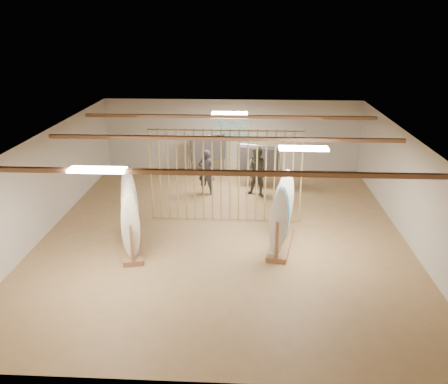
# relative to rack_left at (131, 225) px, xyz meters

# --- Properties ---
(floor) EXTENTS (12.00, 12.00, 0.00)m
(floor) POSITION_rel_rack_left_xyz_m (2.39, 1.09, -0.63)
(floor) COLOR #A37C4E
(floor) RESTS_ON ground
(ceiling) EXTENTS (12.00, 12.00, 0.00)m
(ceiling) POSITION_rel_rack_left_xyz_m (2.39, 1.09, 2.17)
(ceiling) COLOR gray
(ceiling) RESTS_ON ground
(wall_back) EXTENTS (12.00, 0.00, 12.00)m
(wall_back) POSITION_rel_rack_left_xyz_m (2.39, 7.09, 0.77)
(wall_back) COLOR beige
(wall_back) RESTS_ON ground
(wall_front) EXTENTS (12.00, 0.00, 12.00)m
(wall_front) POSITION_rel_rack_left_xyz_m (2.39, -4.91, 0.77)
(wall_front) COLOR beige
(wall_front) RESTS_ON ground
(wall_left) EXTENTS (0.00, 12.00, 12.00)m
(wall_left) POSITION_rel_rack_left_xyz_m (-2.61, 1.09, 0.77)
(wall_left) COLOR beige
(wall_left) RESTS_ON ground
(wall_right) EXTENTS (0.00, 12.00, 12.00)m
(wall_right) POSITION_rel_rack_left_xyz_m (7.39, 1.09, 0.77)
(wall_right) COLOR beige
(wall_right) RESTS_ON ground
(ceiling_slats) EXTENTS (9.50, 6.12, 0.10)m
(ceiling_slats) POSITION_rel_rack_left_xyz_m (2.39, 1.09, 2.09)
(ceiling_slats) COLOR #976644
(ceiling_slats) RESTS_ON ground
(light_panels) EXTENTS (1.20, 0.35, 0.06)m
(light_panels) POSITION_rel_rack_left_xyz_m (2.39, 1.09, 2.11)
(light_panels) COLOR white
(light_panels) RESTS_ON ground
(bamboo_partition) EXTENTS (4.45, 0.05, 2.78)m
(bamboo_partition) POSITION_rel_rack_left_xyz_m (2.39, 1.89, 0.77)
(bamboo_partition) COLOR tan
(bamboo_partition) RESTS_ON ground
(poster) EXTENTS (1.40, 0.03, 0.90)m
(poster) POSITION_rel_rack_left_xyz_m (2.39, 7.07, 0.97)
(poster) COLOR teal
(poster) RESTS_ON ground
(rack_left) EXTENTS (1.06, 2.32, 1.83)m
(rack_left) POSITION_rel_rack_left_xyz_m (0.00, 0.00, 0.00)
(rack_left) COLOR #976644
(rack_left) RESTS_ON floor
(rack_right) EXTENTS (0.84, 2.01, 1.85)m
(rack_right) POSITION_rel_rack_left_xyz_m (3.95, 0.22, 0.00)
(rack_right) COLOR #976644
(rack_right) RESTS_ON floor
(clothing_rack_a) EXTENTS (1.40, 0.78, 1.56)m
(clothing_rack_a) POSITION_rel_rack_left_xyz_m (1.46, 6.49, 0.39)
(clothing_rack_a) COLOR silver
(clothing_rack_a) RESTS_ON floor
(clothing_rack_b) EXTENTS (1.45, 0.74, 1.60)m
(clothing_rack_b) POSITION_rel_rack_left_xyz_m (3.43, 4.93, 0.42)
(clothing_rack_b) COLOR silver
(clothing_rack_b) RESTS_ON floor
(shopper_a) EXTENTS (0.72, 0.55, 1.78)m
(shopper_a) POSITION_rel_rack_left_xyz_m (1.62, 4.20, 0.27)
(shopper_a) COLOR #2A2931
(shopper_a) RESTS_ON floor
(shopper_b) EXTENTS (1.16, 1.06, 1.96)m
(shopper_b) POSITION_rel_rack_left_xyz_m (3.36, 4.03, 0.35)
(shopper_b) COLOR #3F3D30
(shopper_b) RESTS_ON floor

